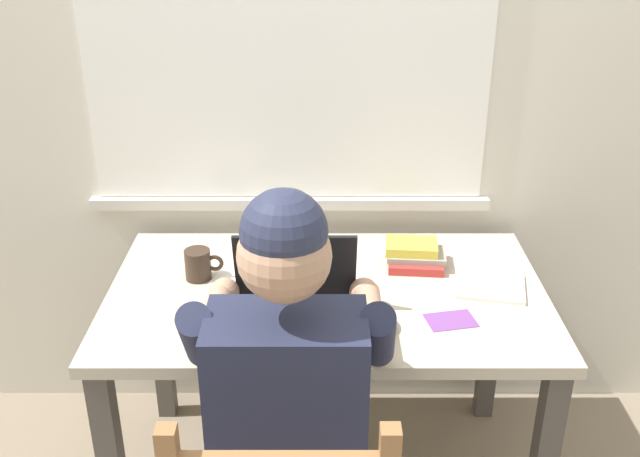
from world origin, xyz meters
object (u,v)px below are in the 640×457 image
desk (329,319)px  coffee_mug_white (268,242)px  laptop (297,306)px  landscape_photo_print (453,321)px  book_stack_main (417,255)px  computer_mouse (387,323)px  seated_person (292,395)px  coffee_mug_dark (201,264)px

desk → coffee_mug_white: bearing=130.3°
laptop → landscape_photo_print: size_ratio=2.54×
book_stack_main → computer_mouse: bearing=-108.3°
coffee_mug_white → landscape_photo_print: size_ratio=0.88×
laptop → coffee_mug_white: size_ratio=2.88×
seated_person → computer_mouse: bearing=46.3°
seated_person → coffee_mug_white: 0.69m
coffee_mug_white → coffee_mug_dark: coffee_mug_dark is taller
desk → coffee_mug_dark: (-0.38, 0.07, 0.14)m
desk → laptop: bearing=-116.5°
desk → book_stack_main: size_ratio=6.61×
desk → coffee_mug_dark: size_ratio=11.01×
seated_person → laptop: seated_person is taller
seated_person → laptop: size_ratio=3.78×
coffee_mug_dark → book_stack_main: bearing=7.6°
computer_mouse → coffee_mug_white: 0.55m
seated_person → coffee_mug_dark: seated_person is taller
coffee_mug_white → coffee_mug_dark: size_ratio=1.00×
computer_mouse → landscape_photo_print: bearing=11.1°
coffee_mug_white → desk: bearing=-49.7°
laptop → coffee_mug_dark: laptop is taller
coffee_mug_dark → landscape_photo_print: coffee_mug_dark is taller
landscape_photo_print → desk: bearing=142.2°
desk → laptop: size_ratio=3.82×
desk → landscape_photo_print: bearing=-26.3°
laptop → coffee_mug_dark: (-0.29, 0.24, -0.01)m
desk → coffee_mug_dark: bearing=169.5°
computer_mouse → book_stack_main: 0.37m
seated_person → coffee_mug_dark: size_ratio=10.90×
desk → coffee_mug_white: size_ratio=11.01×
book_stack_main → landscape_photo_print: size_ratio=1.47×
desk → seated_person: bearing=-101.3°
book_stack_main → desk: bearing=-149.9°
coffee_mug_dark → book_stack_main: size_ratio=0.60×
coffee_mug_dark → landscape_photo_print: (0.71, -0.23, -0.05)m
desk → laptop: (-0.09, -0.17, 0.15)m
book_stack_main → laptop: bearing=-137.1°
seated_person → landscape_photo_print: seated_person is taller
coffee_mug_white → seated_person: bearing=-81.5°
laptop → coffee_mug_white: laptop is taller
seated_person → coffee_mug_white: size_ratio=10.89×
landscape_photo_print → coffee_mug_dark: bearing=150.2°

